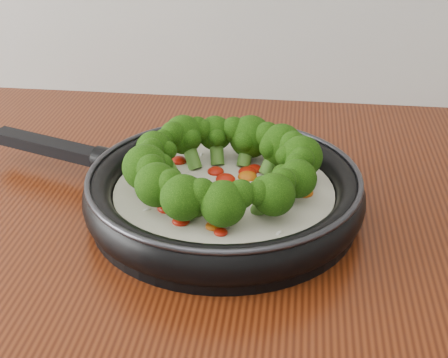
# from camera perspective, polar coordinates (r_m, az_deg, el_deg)

# --- Properties ---
(skillet) EXTENTS (0.57, 0.44, 0.10)m
(skillet) POSITION_cam_1_polar(r_m,az_deg,el_deg) (0.79, -0.22, -0.61)
(skillet) COLOR black
(skillet) RESTS_ON counter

